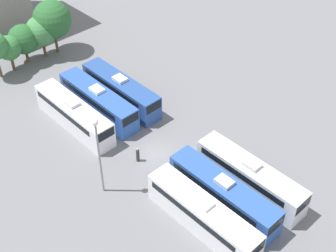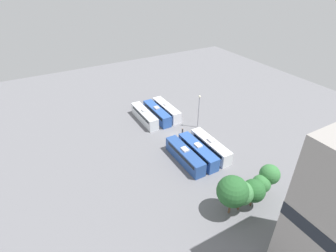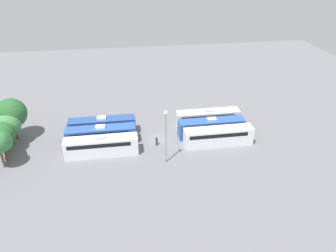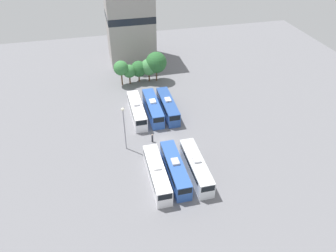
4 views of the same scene
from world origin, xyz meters
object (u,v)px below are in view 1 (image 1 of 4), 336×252
Objects in this scene: tree_2 at (23,39)px; bus_2 at (250,176)px; light_pole at (98,146)px; bus_3 at (74,114)px; bus_1 at (223,193)px; tree_4 at (52,20)px; bus_0 at (202,214)px; worker_person at (138,155)px; tree_3 at (41,31)px; bus_4 at (98,100)px; tree_1 at (9,48)px; bus_5 at (121,90)px.

bus_2 is at bearing -83.98° from tree_2.
bus_3 is at bearing 69.79° from light_pole.
tree_2 is at bearing 90.29° from bus_1.
tree_2 is 4.61m from tree_4.
bus_0 is 6.69× the size of worker_person.
bus_1 is 1.31× the size of light_pole.
tree_3 is (2.49, -0.38, 0.41)m from tree_2.
bus_2 is 1.31× the size of light_pole.
bus_0 and bus_4 have the same top height.
tree_3 is at bearing 69.74° from light_pole.
bus_1 is 34.14m from tree_1.
bus_0 is 1.00× the size of bus_2.
bus_1 is 1.00× the size of bus_3.
bus_1 is 34.60m from tree_2.
light_pole is 1.79× the size of tree_1.
bus_5 is (3.22, -0.13, 0.00)m from bus_4.
tree_3 is (2.13, 14.96, 2.15)m from bus_4.
bus_0 is 1.99× the size of tree_3.
bus_5 is at bearing -92.78° from tree_4.
bus_1 reaches higher than worker_person.
tree_4 is (4.14, 33.96, 3.26)m from bus_1.
tree_1 reaches higher than worker_person.
light_pole reaches higher than tree_4.
light_pole is at bearing 137.83° from bus_2.
bus_1 is 19.36m from bus_3.
tree_1 reaches higher than bus_1.
bus_0 is at bearing -172.78° from bus_1.
bus_4 is 1.56× the size of tree_4.
worker_person is (1.43, -9.15, -0.87)m from bus_3.
bus_4 is at bearing -98.09° from tree_3.
bus_1 is 19.39m from bus_5.
worker_person is 0.32× the size of tree_2.
bus_2 is at bearing -62.56° from worker_person.
light_pole is at bearing 127.26° from bus_1.
tree_4 is at bearing -6.59° from tree_3.
light_pole is 1.52× the size of tree_3.
bus_0 is 10.45m from worker_person.
bus_0 is at bearing -94.89° from tree_2.
bus_3 is 15.03m from tree_1.
worker_person is (-1.83, 9.93, -0.87)m from bus_1.
bus_2 is 34.47m from tree_4.
bus_2 is 19.43m from bus_5.
tree_2 reaches higher than bus_0.
light_pole is (-5.10, -0.82, 5.13)m from worker_person.
bus_5 is 1.99× the size of tree_3.
bus_5 is 15.25m from tree_4.
bus_4 is at bearing -88.63° from tree_2.
bus_3 is 6.69× the size of worker_person.
bus_1 is 12.22m from light_pole.
light_pole is 1.65× the size of tree_2.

